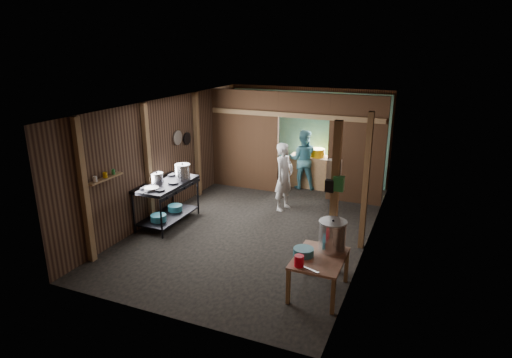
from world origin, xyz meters
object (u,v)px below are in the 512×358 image
at_px(prep_table, 319,275).
at_px(yellow_tub, 317,153).
at_px(stove_pot_large, 183,172).
at_px(cook, 284,177).
at_px(stock_pot, 332,236).
at_px(pink_bucket, 299,261).
at_px(gas_range, 167,203).

bearing_deg(prep_table, yellow_tub, 105.61).
bearing_deg(stove_pot_large, yellow_tub, 56.07).
height_order(stove_pot_large, cook, cook).
bearing_deg(yellow_tub, prep_table, -74.39).
bearing_deg(stock_pot, pink_bucket, -114.80).
bearing_deg(cook, stove_pot_large, 138.81).
distance_m(prep_table, yellow_tub, 5.22).
xyz_separation_m(pink_bucket, cook, (-1.47, 3.52, 0.10)).
xyz_separation_m(stock_pot, cook, (-1.79, 2.83, -0.05)).
height_order(pink_bucket, yellow_tub, yellow_tub).
bearing_deg(cook, stock_pot, -134.57).
distance_m(prep_table, stock_pot, 0.63).
bearing_deg(stock_pot, gas_range, 164.09).
height_order(stock_pot, cook, cook).
relative_size(pink_bucket, yellow_tub, 0.44).
xyz_separation_m(stove_pot_large, pink_bucket, (3.33, -2.19, -0.37)).
bearing_deg(yellow_tub, pink_bucket, -77.56).
distance_m(pink_bucket, cook, 3.82).
xyz_separation_m(yellow_tub, cook, (-0.28, -1.85, -0.17)).
relative_size(prep_table, stove_pot_large, 3.06).
height_order(gas_range, cook, cook).
height_order(pink_bucket, cook, cook).
relative_size(prep_table, pink_bucket, 5.95).
relative_size(stove_pot_large, cook, 0.21).
bearing_deg(prep_table, gas_range, 159.37).
relative_size(yellow_tub, cook, 0.25).
bearing_deg(gas_range, cook, 40.51).
height_order(stove_pot_large, stock_pot, stove_pot_large).
xyz_separation_m(gas_range, stock_pot, (3.82, -1.09, 0.39)).
xyz_separation_m(stock_pot, pink_bucket, (-0.32, -0.69, -0.15)).
distance_m(gas_range, yellow_tub, 4.30).
xyz_separation_m(gas_range, pink_bucket, (3.50, -1.78, 0.24)).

